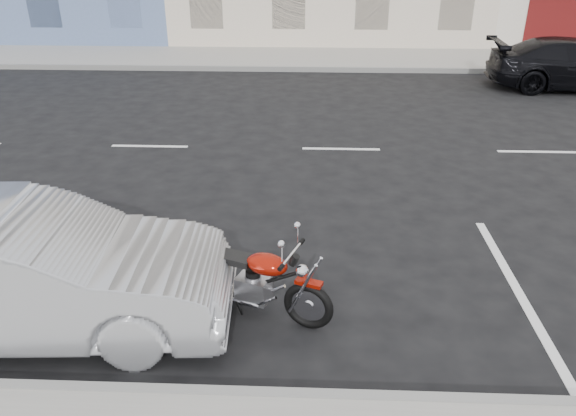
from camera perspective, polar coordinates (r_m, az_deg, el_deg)
ground at (r=11.99m, az=15.04°, el=5.67°), size 120.00×120.00×0.00m
sidewalk_far at (r=20.20m, az=-4.53°, el=14.96°), size 80.00×3.40×0.15m
curb_near at (r=6.10m, az=-21.99°, el=-16.87°), size 80.00×0.12×0.16m
curb_far at (r=18.55m, az=-5.14°, el=13.92°), size 80.00×0.12×0.16m
motorcycle at (r=6.30m, az=2.31°, el=-8.97°), size 1.79×0.86×0.94m
sedan_silver at (r=6.77m, az=-25.15°, el=-5.89°), size 4.55×1.81×1.47m
car_far at (r=18.09m, az=27.23°, el=12.85°), size 4.85×2.17×1.38m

